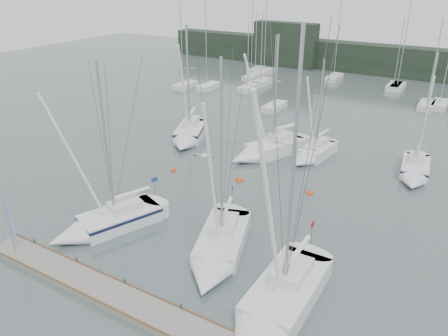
% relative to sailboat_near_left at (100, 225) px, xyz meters
% --- Properties ---
extents(ground, '(160.00, 160.00, 0.00)m').
position_rel_sailboat_near_left_xyz_m(ground, '(7.70, 0.37, -0.55)').
color(ground, '#445352').
rests_on(ground, ground).
extents(dock, '(24.00, 2.00, 0.40)m').
position_rel_sailboat_near_left_xyz_m(dock, '(7.70, -4.63, -0.35)').
color(dock, slate).
rests_on(dock, ground).
extents(far_treeline, '(90.00, 4.00, 5.00)m').
position_rel_sailboat_near_left_xyz_m(far_treeline, '(7.70, 62.37, 1.95)').
color(far_treeline, black).
rests_on(far_treeline, ground).
extents(far_building_left, '(12.00, 3.00, 8.00)m').
position_rel_sailboat_near_left_xyz_m(far_building_left, '(-12.30, 60.37, 3.45)').
color(far_building_left, black).
rests_on(far_building_left, ground).
extents(mast_forest, '(53.39, 25.24, 14.82)m').
position_rel_sailboat_near_left_xyz_m(mast_forest, '(6.00, 43.94, -0.07)').
color(mast_forest, silver).
rests_on(mast_forest, ground).
extents(sailboat_near_left, '(5.49, 8.40, 12.79)m').
position_rel_sailboat_near_left_xyz_m(sailboat_near_left, '(0.00, 0.00, 0.00)').
color(sailboat_near_left, silver).
rests_on(sailboat_near_left, ground).
extents(sailboat_near_center, '(5.46, 9.12, 13.63)m').
position_rel_sailboat_near_left_xyz_m(sailboat_near_center, '(8.90, 1.22, -0.06)').
color(sailboat_near_center, silver).
rests_on(sailboat_near_center, ground).
extents(sailboat_near_right, '(3.06, 9.75, 15.99)m').
position_rel_sailboat_near_left_xyz_m(sailboat_near_right, '(14.10, -1.63, 0.03)').
color(sailboat_near_right, silver).
rests_on(sailboat_near_right, ground).
extents(sailboat_mid_a, '(5.49, 8.19, 12.85)m').
position_rel_sailboat_near_left_xyz_m(sailboat_mid_a, '(-4.89, 17.73, 0.10)').
color(sailboat_mid_a, silver).
rests_on(sailboat_mid_a, ground).
extents(sailboat_mid_b, '(5.94, 8.96, 12.49)m').
position_rel_sailboat_near_left_xyz_m(sailboat_mid_b, '(3.94, 18.09, 0.05)').
color(sailboat_mid_b, silver).
rests_on(sailboat_mid_b, ground).
extents(sailboat_mid_c, '(3.09, 6.57, 10.30)m').
position_rel_sailboat_near_left_xyz_m(sailboat_mid_c, '(8.26, 19.86, -0.03)').
color(sailboat_mid_c, silver).
rests_on(sailboat_mid_c, ground).
extents(sailboat_mid_d, '(3.01, 6.82, 11.62)m').
position_rel_sailboat_near_left_xyz_m(sailboat_mid_d, '(17.58, 20.60, -0.01)').
color(sailboat_mid_d, silver).
rests_on(sailboat_mid_d, ground).
extents(buoy_a, '(0.67, 0.67, 0.67)m').
position_rel_sailboat_near_left_xyz_m(buoy_a, '(4.52, 12.15, -0.55)').
color(buoy_a, red).
rests_on(buoy_a, ground).
extents(buoy_b, '(0.61, 0.61, 0.61)m').
position_rel_sailboat_near_left_xyz_m(buoy_b, '(10.69, 13.03, -0.55)').
color(buoy_b, red).
rests_on(buoy_b, ground).
extents(buoy_c, '(0.55, 0.55, 0.55)m').
position_rel_sailboat_near_left_xyz_m(buoy_c, '(-1.75, 10.87, -0.55)').
color(buoy_c, red).
rests_on(buoy_c, ground).
extents(dock_banner, '(0.60, 0.16, 4.01)m').
position_rel_sailboat_near_left_xyz_m(dock_banner, '(-2.44, -4.93, 2.21)').
color(dock_banner, '#A4A7AC').
rests_on(dock_banner, dock).
extents(seagull, '(0.96, 0.46, 0.19)m').
position_rel_sailboat_near_left_xyz_m(seagull, '(10.02, -1.65, 8.07)').
color(seagull, white).
rests_on(seagull, ground).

